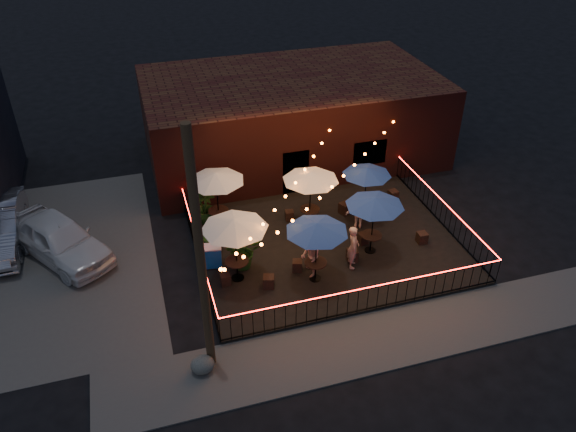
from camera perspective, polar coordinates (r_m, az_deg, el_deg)
The scene contains 37 objects.
ground at distance 20.83m, azimuth 5.76°, elevation -6.20°, with size 110.00×110.00×0.00m, color black.
patio at distance 22.23m, azimuth 3.88°, elevation -2.89°, with size 10.00×8.00×0.15m, color black.
sidewalk at distance 18.69m, azimuth 9.51°, elevation -12.26°, with size 18.00×2.50×0.05m, color #474442.
parking_lot at distance 23.52m, azimuth -26.80°, elevation -4.96°, with size 11.00×12.00×0.02m, color #474442.
brick_building at distance 28.10m, azimuth 0.33°, elevation 10.05°, with size 14.00×8.00×4.00m.
utility_pole at distance 15.25m, azimuth -8.87°, elevation -4.48°, with size 0.26×0.26×8.00m, color #3B2A18.
fence_front at distance 19.04m, azimuth 8.10°, elevation -8.37°, with size 10.00×0.04×1.04m.
fence_left at distance 20.94m, azimuth -9.05°, elevation -3.93°, with size 0.04×8.00×1.04m.
fence_right at distance 23.87m, azimuth 15.28°, elevation 0.41°, with size 0.04×8.00×1.04m.
festoon_lights at distance 20.33m, azimuth 1.76°, elevation 1.65°, with size 10.02×8.72×1.32m.
cafe_table_0 at distance 19.10m, azimuth -5.47°, elevation -0.88°, with size 2.62×2.62×2.59m.
cafe_table_1 at distance 22.02m, azimuth -7.35°, elevation 3.88°, with size 2.66×2.66×2.51m.
cafe_table_2 at distance 19.10m, azimuth 2.95°, elevation -1.25°, with size 2.47×2.47×2.44m.
cafe_table_3 at distance 21.97m, azimuth 2.32°, elevation 3.99°, with size 2.76×2.76×2.48m.
cafe_table_4 at distance 20.71m, azimuth 8.83°, elevation 1.37°, with size 2.60×2.60×2.42m.
cafe_table_5 at distance 23.01m, azimuth 8.02°, elevation 4.46°, with size 2.47×2.47×2.22m.
bistro_chair_0 at distance 20.21m, azimuth -6.38°, elevation -6.40°, with size 0.35×0.35×0.41m, color black.
bistro_chair_1 at distance 19.97m, azimuth -1.98°, elevation -6.68°, with size 0.38×0.38×0.45m, color black.
bistro_chair_2 at distance 22.70m, azimuth -6.79°, elevation -1.19°, with size 0.42×0.42×0.50m, color black.
bistro_chair_3 at distance 22.92m, azimuth -3.78°, elevation -0.74°, with size 0.35×0.35×0.42m, color black.
bistro_chair_4 at distance 20.69m, azimuth 0.94°, elevation -5.05°, with size 0.35×0.35×0.41m, color black.
bistro_chair_5 at distance 21.25m, azimuth 6.54°, elevation -3.98°, with size 0.40×0.40×0.48m, color black.
bistro_chair_6 at distance 23.37m, azimuth 0.15°, elevation 0.08°, with size 0.34×0.34×0.41m, color black.
bistro_chair_7 at distance 23.86m, azimuth 5.80°, elevation 0.79°, with size 0.41×0.41×0.49m, color black.
bistro_chair_8 at distance 22.22m, azimuth 7.60°, elevation -2.25°, with size 0.37×0.37×0.43m, color black.
bistro_chair_9 at distance 22.66m, azimuth 13.45°, elevation -2.15°, with size 0.37×0.37×0.44m, color black.
bistro_chair_10 at distance 24.67m, azimuth 8.77°, elevation 1.67°, with size 0.37×0.37×0.43m, color black.
bistro_chair_11 at distance 25.11m, azimuth 10.63°, elevation 2.10°, with size 0.37×0.37×0.44m, color black.
patron_a at distance 20.61m, azimuth 6.64°, elevation -3.14°, with size 0.64×0.42×1.74m, color tan.
patron_b at distance 20.14m, azimuth 2.28°, elevation -4.13°, with size 0.79×0.62×1.63m, color tan.
patron_c at distance 22.77m, azimuth 7.23°, elevation 0.59°, with size 1.04×0.60×1.61m, color #D7A288.
potted_shrub_a at distance 20.62m, azimuth -4.60°, elevation -3.53°, with size 1.29×1.12×1.44m, color #194011.
potted_shrub_b at distance 21.54m, azimuth -7.77°, elevation -1.89°, with size 0.80×0.64×1.45m, color #1B3F12.
potted_shrub_c at distance 23.17m, azimuth -8.43°, elevation 0.95°, with size 0.83×0.83×1.49m, color #163B0C.
cooler at distance 20.94m, azimuth -7.63°, elevation -4.03°, with size 0.73×0.58×0.87m.
boulder at distance 17.54m, azimuth -8.68°, elevation -14.71°, with size 0.81×0.69×0.63m, color #41423D.
car_white at distance 22.89m, azimuth -22.19°, elevation -2.19°, with size 1.95×4.84×1.65m, color silver.
Camera 1 is at (-6.56, -14.57, 13.37)m, focal length 35.00 mm.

